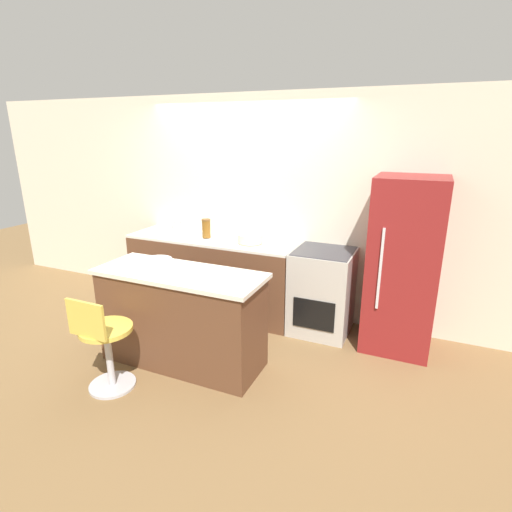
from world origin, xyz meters
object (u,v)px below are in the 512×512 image
oven_range (322,291)px  refrigerator (403,266)px  mixing_bowl (250,238)px  stool_chair (105,345)px  kettle (178,227)px

oven_range → refrigerator: (0.81, -0.01, 0.41)m
oven_range → mixing_bowl: mixing_bowl is taller
stool_chair → kettle: kettle is taller
stool_chair → mixing_bowl: mixing_bowl is taller
kettle → oven_range: bearing=0.7°
refrigerator → oven_range: bearing=179.5°
kettle → mixing_bowl: bearing=0.0°
refrigerator → stool_chair: bearing=-141.0°
kettle → mixing_bowl: 0.99m
oven_range → refrigerator: 0.91m
stool_chair → kettle: bearing=103.7°
refrigerator → mixing_bowl: refrigerator is taller
refrigerator → mixing_bowl: size_ratio=6.11×
oven_range → refrigerator: refrigerator is taller
kettle → mixing_bowl: size_ratio=0.71×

